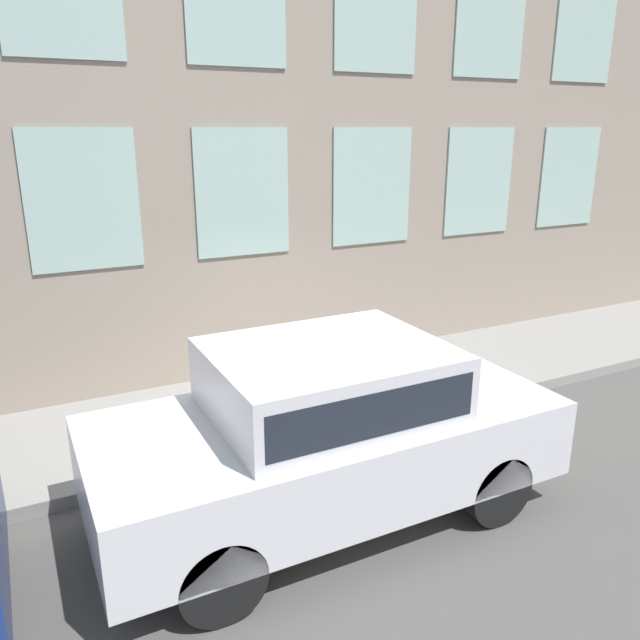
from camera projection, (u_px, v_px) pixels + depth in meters
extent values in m
plane|color=#514F4C|center=(319.00, 447.00, 7.76)|extent=(80.00, 80.00, 0.00)
cube|color=gray|center=(280.00, 404.00, 8.77)|extent=(2.43, 60.00, 0.16)
cube|color=gray|center=(233.00, 41.00, 8.50)|extent=(0.30, 40.00, 9.86)
cube|color=#9EBCB2|center=(569.00, 177.00, 11.80)|extent=(0.03, 1.41, 1.81)
cube|color=#9EBCB2|center=(479.00, 181.00, 10.85)|extent=(0.03, 1.41, 1.81)
cube|color=#9EBCB2|center=(372.00, 187.00, 9.90)|extent=(0.03, 1.41, 1.81)
cube|color=#9EBCB2|center=(243.00, 193.00, 8.95)|extent=(0.03, 1.41, 1.81)
cube|color=#9EBCB2|center=(83.00, 200.00, 8.01)|extent=(0.03, 1.41, 1.81)
cube|color=#9EBCB2|center=(586.00, 28.00, 11.04)|extent=(0.03, 1.41, 1.81)
cube|color=#9EBCB2|center=(491.00, 18.00, 10.09)|extent=(0.03, 1.41, 1.81)
cube|color=#9EBCB2|center=(377.00, 7.00, 9.14)|extent=(0.03, 1.41, 1.81)
cylinder|color=gold|center=(307.00, 412.00, 8.32)|extent=(0.33, 0.33, 0.04)
cylinder|color=gold|center=(307.00, 389.00, 8.23)|extent=(0.25, 0.25, 0.69)
sphere|color=#A4891E|center=(307.00, 365.00, 8.13)|extent=(0.26, 0.26, 0.26)
cylinder|color=black|center=(307.00, 359.00, 8.10)|extent=(0.09, 0.09, 0.10)
cylinder|color=gold|center=(319.00, 381.00, 8.28)|extent=(0.09, 0.10, 0.09)
cylinder|color=gold|center=(295.00, 386.00, 8.13)|extent=(0.09, 0.10, 0.09)
cylinder|color=#232328|center=(334.00, 386.00, 8.56)|extent=(0.07, 0.07, 0.51)
cylinder|color=#232328|center=(331.00, 383.00, 8.65)|extent=(0.07, 0.07, 0.51)
cube|color=#72288C|center=(333.00, 354.00, 8.48)|extent=(0.14, 0.10, 0.38)
cylinder|color=#72288C|center=(336.00, 356.00, 8.39)|extent=(0.06, 0.06, 0.36)
cylinder|color=#72288C|center=(329.00, 352.00, 8.56)|extent=(0.06, 0.06, 0.36)
sphere|color=beige|center=(333.00, 335.00, 8.40)|extent=(0.17, 0.17, 0.17)
cylinder|color=black|center=(220.00, 579.00, 4.95)|extent=(0.24, 0.74, 0.74)
cylinder|color=black|center=(166.00, 473.00, 6.47)|extent=(0.24, 0.74, 0.74)
cylinder|color=black|center=(496.00, 488.00, 6.20)|extent=(0.24, 0.74, 0.74)
cylinder|color=black|center=(396.00, 418.00, 7.71)|extent=(0.24, 0.74, 0.74)
cube|color=silver|center=(327.00, 446.00, 6.22)|extent=(2.02, 4.61, 0.79)
cube|color=silver|center=(328.00, 379.00, 6.00)|extent=(1.78, 2.21, 0.64)
cube|color=#1E232D|center=(328.00, 379.00, 6.00)|extent=(1.79, 2.04, 0.41)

